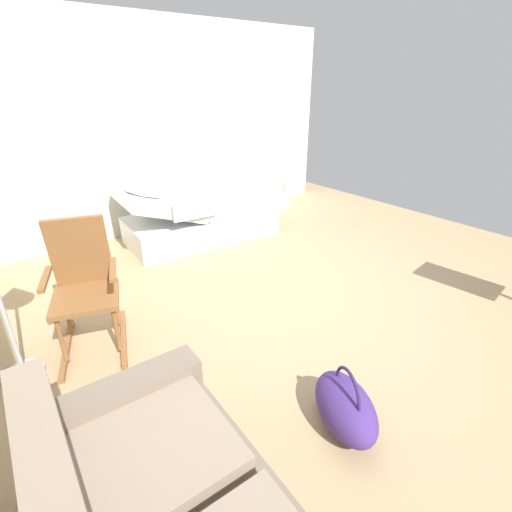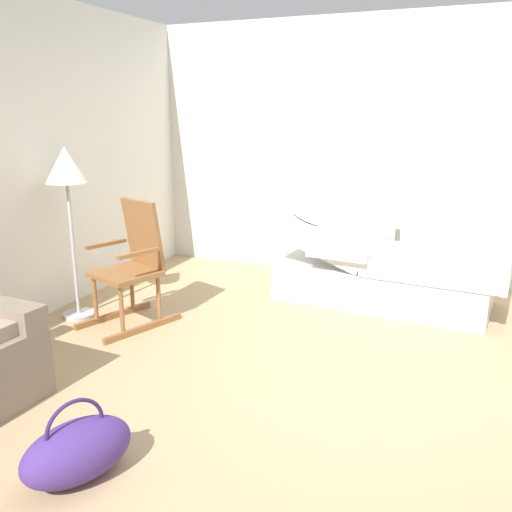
# 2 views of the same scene
# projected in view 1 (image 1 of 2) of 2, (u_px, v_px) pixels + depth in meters

# --- Properties ---
(ground_plane) EXTENTS (6.66, 6.66, 0.00)m
(ground_plane) POSITION_uv_depth(u_px,v_px,m) (295.00, 292.00, 3.82)
(ground_plane) COLOR tan
(side_wall) EXTENTS (0.10, 5.53, 2.70)m
(side_wall) POSITION_uv_depth(u_px,v_px,m) (164.00, 129.00, 5.09)
(side_wall) COLOR silver
(side_wall) RESTS_ON ground
(hospital_bed) EXTENTS (1.14, 2.19, 0.91)m
(hospital_bed) POSITION_uv_depth(u_px,v_px,m) (202.00, 217.00, 5.01)
(hospital_bed) COLOR silver
(hospital_bed) RESTS_ON ground
(rocking_chair) EXTENTS (0.88, 0.70, 1.05)m
(rocking_chair) POSITION_uv_depth(u_px,v_px,m) (85.00, 287.00, 2.92)
(rocking_chair) COLOR brown
(rocking_chair) RESTS_ON ground
(duffel_bag) EXTENTS (0.64, 0.52, 0.43)m
(duffel_bag) POSITION_uv_depth(u_px,v_px,m) (345.00, 407.00, 2.30)
(duffel_bag) COLOR #472D7A
(duffel_bag) RESTS_ON ground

